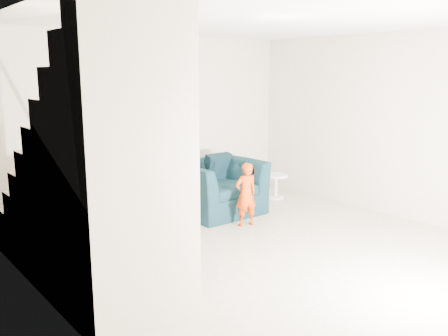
# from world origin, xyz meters

# --- Properties ---
(floor) EXTENTS (5.50, 5.50, 0.00)m
(floor) POSITION_xyz_m (0.00, 0.00, 0.00)
(floor) COLOR gray
(floor) RESTS_ON ground
(ceiling) EXTENTS (5.50, 5.50, 0.00)m
(ceiling) POSITION_xyz_m (0.00, 0.00, 2.70)
(ceiling) COLOR silver
(ceiling) RESTS_ON back_wall
(back_wall) EXTENTS (5.00, 0.00, 5.00)m
(back_wall) POSITION_xyz_m (0.00, 2.75, 1.35)
(back_wall) COLOR #C1B29D
(back_wall) RESTS_ON floor
(left_wall) EXTENTS (0.00, 5.50, 5.50)m
(left_wall) POSITION_xyz_m (-2.50, 0.00, 1.35)
(left_wall) COLOR #C1B29D
(left_wall) RESTS_ON floor
(right_wall) EXTENTS (0.00, 5.50, 5.50)m
(right_wall) POSITION_xyz_m (2.50, 0.00, 1.35)
(right_wall) COLOR #C1B29D
(right_wall) RESTS_ON floor
(armchair) EXTENTS (1.24, 1.09, 0.80)m
(armchair) POSITION_xyz_m (0.55, 1.84, 0.40)
(armchair) COLOR black
(armchair) RESTS_ON floor
(toddler) EXTENTS (0.37, 0.28, 0.90)m
(toddler) POSITION_xyz_m (0.46, 1.09, 0.45)
(toddler) COLOR #951F04
(toddler) RESTS_ON floor
(side_table) EXTENTS (0.42, 0.42, 0.42)m
(side_table) POSITION_xyz_m (1.86, 1.90, 0.28)
(side_table) COLOR silver
(side_table) RESTS_ON floor
(staircase) EXTENTS (1.02, 3.03, 3.62)m
(staircase) POSITION_xyz_m (-2.00, 0.55, 0.95)
(staircase) COLOR #ADA089
(staircase) RESTS_ON floor
(cushion) EXTENTS (0.46, 0.22, 0.45)m
(cushion) POSITION_xyz_m (0.79, 2.15, 0.64)
(cushion) COLOR black
(cushion) RESTS_ON armchair
(throw) EXTENTS (0.05, 0.52, 0.59)m
(throw) POSITION_xyz_m (-0.01, 1.82, 0.50)
(throw) COLOR black
(throw) RESTS_ON armchair
(phone) EXTENTS (0.03, 0.05, 0.10)m
(phone) POSITION_xyz_m (0.57, 1.07, 0.79)
(phone) COLOR black
(phone) RESTS_ON toddler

